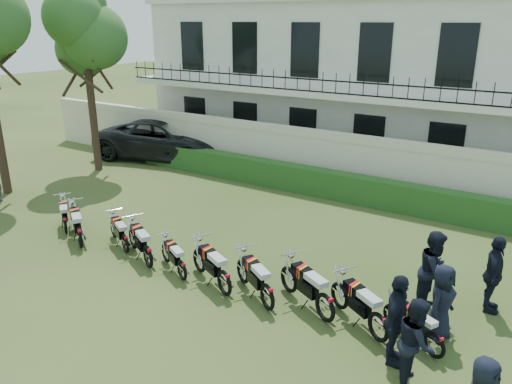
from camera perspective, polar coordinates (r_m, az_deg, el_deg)
ground at (r=13.86m, az=-8.81°, el=-8.17°), size 100.00×100.00×0.00m
perimeter_wall at (r=19.71m, az=6.46°, el=3.91°), size 30.00×0.35×2.30m
hedge at (r=18.80m, az=8.02°, el=0.95°), size 18.00×0.60×1.00m
building at (r=24.67m, az=13.03°, el=12.62°), size 20.40×9.60×7.40m
tree_west_near at (r=22.32m, az=-19.02°, el=17.08°), size 3.40×3.20×7.90m
motorcycle_0 at (r=16.45m, az=-20.99°, el=-3.09°), size 1.47×1.11×0.96m
motorcycle_1 at (r=15.27m, az=-19.54°, el=-4.36°), size 1.76×1.16×1.10m
motorcycle_2 at (r=14.59m, az=-14.75°, el=-5.23°), size 1.61×0.91×0.96m
motorcycle_3 at (r=13.58m, az=-12.27°, el=-6.64°), size 1.81×1.04×1.09m
motorcycle_4 at (r=12.85m, az=-8.47°, el=-8.32°), size 1.55×0.88×0.93m
motorcycle_5 at (r=12.04m, az=-3.64°, el=-9.68°), size 1.87×1.01×1.10m
motorcycle_6 at (r=11.48m, az=1.32°, el=-11.24°), size 1.74×1.14×1.09m
motorcycle_7 at (r=11.17m, az=7.94°, el=-12.22°), size 1.91×1.09×1.14m
motorcycle_8 at (r=10.78m, az=13.87°, el=-14.06°), size 1.76×1.13×1.09m
motorcycle_9 at (r=10.68m, az=19.79°, el=-15.56°), size 1.53×0.90×0.92m
suv at (r=24.11m, az=-10.22°, el=5.95°), size 7.24×4.57×1.86m
officer_1 at (r=9.70m, az=17.81°, el=-16.03°), size 0.90×1.01×1.74m
officer_2 at (r=10.06m, az=15.73°, el=-13.94°), size 0.60×1.15×1.87m
officer_3 at (r=11.09m, az=20.41°, el=-11.76°), size 0.66×0.89×1.67m
officer_4 at (r=12.03m, az=19.72°, el=-8.50°), size 0.80×0.99×1.91m
officer_5 at (r=12.47m, az=25.50°, el=-8.52°), size 0.60×1.12×1.83m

